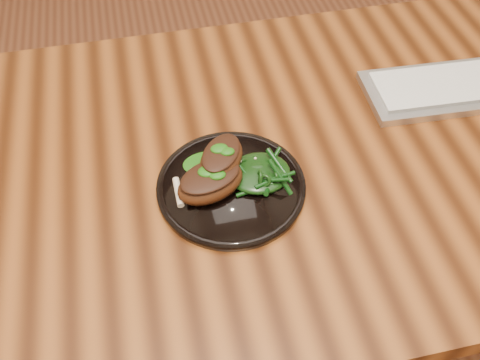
# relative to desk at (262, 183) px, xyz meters

# --- Properties ---
(desk) EXTENTS (1.60, 0.80, 0.75)m
(desk) POSITION_rel_desk_xyz_m (0.00, 0.00, 0.00)
(desk) COLOR #321506
(desk) RESTS_ON ground
(plate) EXTENTS (0.24, 0.24, 0.01)m
(plate) POSITION_rel_desk_xyz_m (-0.07, -0.07, 0.09)
(plate) COLOR black
(plate) RESTS_ON desk
(lamb_chop_front) EXTENTS (0.13, 0.11, 0.05)m
(lamb_chop_front) POSITION_rel_desk_xyz_m (-0.11, -0.08, 0.12)
(lamb_chop_front) COLOR #401D0C
(lamb_chop_front) RESTS_ON plate
(lamb_chop_back) EXTENTS (0.11, 0.12, 0.04)m
(lamb_chop_back) POSITION_rel_desk_xyz_m (-0.08, -0.04, 0.14)
(lamb_chop_back) COLOR #401D0C
(lamb_chop_back) RESTS_ON plate
(herb_smear) EXTENTS (0.08, 0.05, 0.01)m
(herb_smear) POSITION_rel_desk_xyz_m (-0.10, -0.02, 0.10)
(herb_smear) COLOR #0C4106
(herb_smear) RESTS_ON plate
(greens_heap) EXTENTS (0.10, 0.10, 0.04)m
(greens_heap) POSITION_rel_desk_xyz_m (-0.02, -0.06, 0.11)
(greens_heap) COLOR black
(greens_heap) RESTS_ON plate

